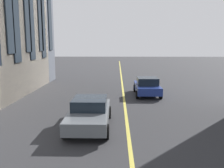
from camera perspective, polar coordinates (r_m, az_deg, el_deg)
lane_centre_line at (r=17.13m, az=2.88°, el=-3.82°), size 80.00×0.16×0.01m
car_blue_far at (r=18.85m, az=8.25°, el=-0.53°), size 3.90×1.89×1.40m
car_grey_parked_b at (r=11.63m, az=-5.29°, el=-6.67°), size 4.40×1.95×1.37m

